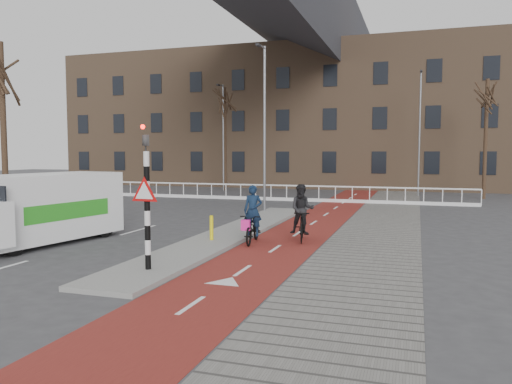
% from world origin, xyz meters
% --- Properties ---
extents(ground, '(120.00, 120.00, 0.00)m').
position_xyz_m(ground, '(0.00, 0.00, 0.00)').
color(ground, '#38383A').
rests_on(ground, ground).
extents(bike_lane, '(2.50, 60.00, 0.01)m').
position_xyz_m(bike_lane, '(1.50, 10.00, 0.01)').
color(bike_lane, maroon).
rests_on(bike_lane, ground).
extents(sidewalk, '(3.00, 60.00, 0.01)m').
position_xyz_m(sidewalk, '(4.30, 10.00, 0.01)').
color(sidewalk, slate).
rests_on(sidewalk, ground).
extents(curb_island, '(1.80, 16.00, 0.12)m').
position_xyz_m(curb_island, '(-0.70, 4.00, 0.06)').
color(curb_island, gray).
rests_on(curb_island, ground).
extents(traffic_signal, '(0.80, 0.80, 3.68)m').
position_xyz_m(traffic_signal, '(-0.60, -2.02, 1.99)').
color(traffic_signal, black).
rests_on(traffic_signal, curb_island).
extents(bollard, '(0.12, 0.12, 0.80)m').
position_xyz_m(bollard, '(-0.73, 2.27, 0.52)').
color(bollard, yellow).
rests_on(bollard, curb_island).
extents(cyclist_near, '(0.85, 1.88, 1.90)m').
position_xyz_m(cyclist_near, '(0.55, 2.70, 0.65)').
color(cyclist_near, black).
rests_on(cyclist_near, bike_lane).
extents(cyclist_far, '(0.92, 1.83, 1.91)m').
position_xyz_m(cyclist_far, '(2.00, 3.55, 0.80)').
color(cyclist_far, black).
rests_on(cyclist_far, bike_lane).
extents(van, '(2.95, 5.54, 2.26)m').
position_xyz_m(van, '(-6.00, 0.59, 1.19)').
color(van, white).
rests_on(van, ground).
extents(railing, '(28.00, 0.10, 0.99)m').
position_xyz_m(railing, '(-5.00, 17.00, 0.31)').
color(railing, silver).
rests_on(railing, ground).
extents(townhouse_row, '(46.00, 10.00, 15.90)m').
position_xyz_m(townhouse_row, '(-3.00, 32.00, 7.81)').
color(townhouse_row, '#7F6047').
rests_on(townhouse_row, ground).
extents(tree_left, '(0.25, 0.25, 7.54)m').
position_xyz_m(tree_left, '(-10.91, 4.08, 3.77)').
color(tree_left, '#322216').
rests_on(tree_left, ground).
extents(tree_mid, '(0.23, 0.23, 7.98)m').
position_xyz_m(tree_mid, '(-8.72, 23.79, 3.99)').
color(tree_mid, '#322216').
rests_on(tree_mid, ground).
extents(tree_right, '(0.24, 0.24, 7.60)m').
position_xyz_m(tree_right, '(9.70, 22.15, 3.80)').
color(tree_right, '#322216').
rests_on(tree_right, ground).
extents(streetlight_near, '(0.12, 0.12, 8.06)m').
position_xyz_m(streetlight_near, '(-1.50, 10.70, 4.03)').
color(streetlight_near, slate).
rests_on(streetlight_near, ground).
extents(streetlight_left, '(0.12, 0.12, 8.17)m').
position_xyz_m(streetlight_left, '(-8.75, 23.52, 4.08)').
color(streetlight_left, slate).
rests_on(streetlight_left, ground).
extents(streetlight_right, '(0.12, 0.12, 8.46)m').
position_xyz_m(streetlight_right, '(5.70, 23.31, 4.23)').
color(streetlight_right, slate).
rests_on(streetlight_right, ground).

